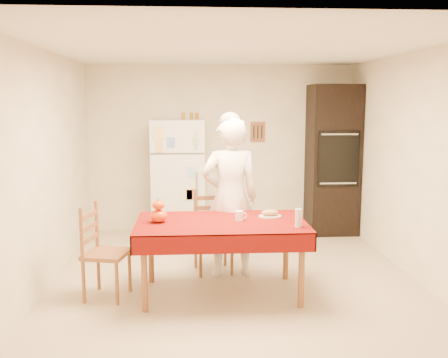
{
  "coord_description": "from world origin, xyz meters",
  "views": [
    {
      "loc": [
        -0.46,
        -5.3,
        1.95
      ],
      "look_at": [
        -0.1,
        0.2,
        1.1
      ],
      "focal_mm": 40.0,
      "sensor_mm": 36.0,
      "label": 1
    }
  ],
  "objects": [
    {
      "name": "wine_glass",
      "position": [
        0.56,
        -0.69,
        0.85
      ],
      "size": [
        0.07,
        0.07,
        0.18
      ],
      "primitive_type": "cylinder",
      "color": "silver",
      "rests_on": "dining_table"
    },
    {
      "name": "spice_jar_mid",
      "position": [
        -0.45,
        1.93,
        1.75
      ],
      "size": [
        0.05,
        0.05,
        0.1
      ],
      "primitive_type": "cylinder",
      "color": "#885C18",
      "rests_on": "refrigerator"
    },
    {
      "name": "spice_jar_left",
      "position": [
        -0.57,
        1.93,
        1.75
      ],
      "size": [
        0.05,
        0.05,
        0.1
      ],
      "primitive_type": "cylinder",
      "color": "#99651B",
      "rests_on": "refrigerator"
    },
    {
      "name": "pumpkin_lower",
      "position": [
        -0.79,
        -0.42,
        0.83
      ],
      "size": [
        0.17,
        0.17,
        0.13
      ],
      "primitive_type": "ellipsoid",
      "color": "#CF3E04",
      "rests_on": "dining_table"
    },
    {
      "name": "spice_jar_right",
      "position": [
        -0.37,
        1.93,
        1.75
      ],
      "size": [
        0.05,
        0.05,
        0.1
      ],
      "primitive_type": "cylinder",
      "color": "brown",
      "rests_on": "refrigerator"
    },
    {
      "name": "seated_woman",
      "position": [
        -0.03,
        0.14,
        0.89
      ],
      "size": [
        0.69,
        0.48,
        1.78
      ],
      "primitive_type": "imported",
      "rotation": [
        0.0,
        0.0,
        3.23
      ],
      "color": "white",
      "rests_on": "floor"
    },
    {
      "name": "pumpkin_upper",
      "position": [
        -0.79,
        -0.42,
        0.94
      ],
      "size": [
        0.12,
        0.12,
        0.09
      ],
      "primitive_type": "ellipsoid",
      "color": "red",
      "rests_on": "pumpkin_lower"
    },
    {
      "name": "bread_loaf",
      "position": [
        0.35,
        -0.28,
        0.81
      ],
      "size": [
        0.18,
        0.1,
        0.06
      ],
      "primitive_type": "ellipsoid",
      "color": "#A98153",
      "rests_on": "bread_plate"
    },
    {
      "name": "dining_table",
      "position": [
        -0.17,
        -0.43,
        0.69
      ],
      "size": [
        1.7,
        1.0,
        0.76
      ],
      "color": "brown",
      "rests_on": "floor"
    },
    {
      "name": "chair_far",
      "position": [
        -0.23,
        0.33,
        0.51
      ],
      "size": [
        0.48,
        0.46,
        0.95
      ],
      "rotation": [
        0.0,
        0.0,
        0.16
      ],
      "color": "brown",
      "rests_on": "floor"
    },
    {
      "name": "chair_left",
      "position": [
        -1.38,
        -0.43,
        0.51
      ],
      "size": [
        0.48,
        0.5,
        0.95
      ],
      "rotation": [
        0.0,
        0.0,
        1.35
      ],
      "color": "brown",
      "rests_on": "floor"
    },
    {
      "name": "bread_plate",
      "position": [
        0.35,
        -0.28,
        0.77
      ],
      "size": [
        0.24,
        0.24,
        0.02
      ],
      "primitive_type": "cylinder",
      "color": "silver",
      "rests_on": "dining_table"
    },
    {
      "name": "floor",
      "position": [
        0.0,
        0.0,
        0.0
      ],
      "size": [
        4.5,
        4.5,
        0.0
      ],
      "primitive_type": "plane",
      "color": "tan",
      "rests_on": "ground"
    },
    {
      "name": "coffee_mug",
      "position": [
        0.02,
        -0.4,
        0.81
      ],
      "size": [
        0.08,
        0.08,
        0.1
      ],
      "primitive_type": "cylinder",
      "color": "white",
      "rests_on": "dining_table"
    },
    {
      "name": "refrigerator",
      "position": [
        -0.65,
        1.88,
        0.85
      ],
      "size": [
        0.75,
        0.74,
        1.7
      ],
      "color": "white",
      "rests_on": "floor"
    },
    {
      "name": "oven_cabinet",
      "position": [
        1.63,
        1.93,
        1.1
      ],
      "size": [
        0.7,
        0.62,
        2.2
      ],
      "color": "black",
      "rests_on": "floor"
    },
    {
      "name": "room_shell",
      "position": [
        0.0,
        0.0,
        1.62
      ],
      "size": [
        4.02,
        4.52,
        2.51
      ],
      "color": "white",
      "rests_on": "ground"
    }
  ]
}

